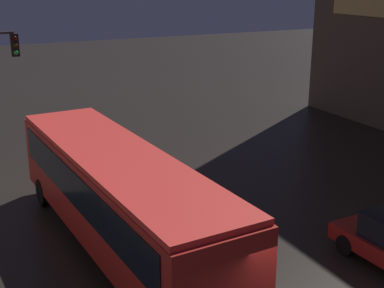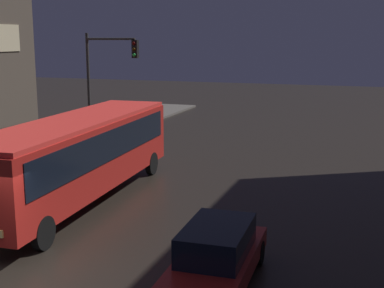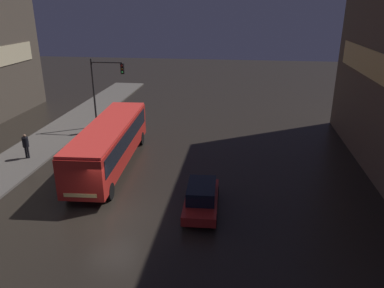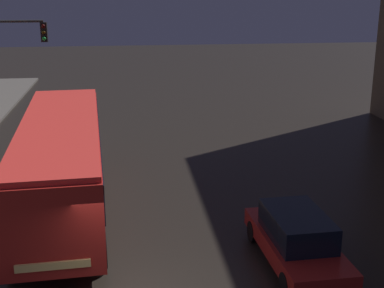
{
  "view_description": "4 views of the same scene",
  "coord_description": "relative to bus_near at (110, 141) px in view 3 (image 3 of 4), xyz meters",
  "views": [
    {
      "loc": [
        -6.79,
        -7.91,
        8.12
      ],
      "look_at": [
        2.03,
        9.7,
        1.86
      ],
      "focal_mm": 50.0,
      "sensor_mm": 36.0,
      "label": 1
    },
    {
      "loc": [
        8.18,
        -10.4,
        6.01
      ],
      "look_at": [
        2.35,
        6.27,
        2.49
      ],
      "focal_mm": 50.0,
      "sensor_mm": 36.0,
      "label": 2
    },
    {
      "loc": [
        6.55,
        -16.47,
        10.65
      ],
      "look_at": [
        3.27,
        8.14,
        1.28
      ],
      "focal_mm": 35.0,
      "sensor_mm": 36.0,
      "label": 3
    },
    {
      "loc": [
        0.1,
        -11.55,
        7.49
      ],
      "look_at": [
        2.67,
        8.42,
        1.53
      ],
      "focal_mm": 50.0,
      "sensor_mm": 36.0,
      "label": 4
    }
  ],
  "objects": [
    {
      "name": "ground_plane",
      "position": [
        2.12,
        -6.34,
        -1.92
      ],
      "size": [
        120.0,
        120.0,
        0.0
      ],
      "primitive_type": "plane",
      "color": "black"
    },
    {
      "name": "sidewalk_left",
      "position": [
        -6.88,
        3.66,
        -1.85
      ],
      "size": [
        4.0,
        48.0,
        0.15
      ],
      "color": "#56514C",
      "rests_on": "ground"
    },
    {
      "name": "bus_near",
      "position": [
        0.0,
        0.0,
        0.0
      ],
      "size": [
        3.28,
        11.98,
        3.11
      ],
      "rotation": [
        0.0,
        0.0,
        3.2
      ],
      "color": "#AD1E19",
      "rests_on": "ground"
    },
    {
      "name": "car_taxi",
      "position": [
        6.81,
        -4.92,
        -1.15
      ],
      "size": [
        1.93,
        4.54,
        1.53
      ],
      "rotation": [
        0.0,
        0.0,
        3.18
      ],
      "color": "maroon",
      "rests_on": "ground"
    },
    {
      "name": "pedestrian_near",
      "position": [
        -6.42,
        0.39,
        -0.68
      ],
      "size": [
        0.61,
        0.61,
        1.8
      ],
      "rotation": [
        0.0,
        0.0,
        2.52
      ],
      "color": "black",
      "rests_on": "sidewalk_left"
    },
    {
      "name": "traffic_light_main",
      "position": [
        -3.13,
        8.02,
        2.27
      ],
      "size": [
        2.97,
        0.35,
        6.25
      ],
      "color": "#2D2D2D",
      "rests_on": "ground"
    }
  ]
}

